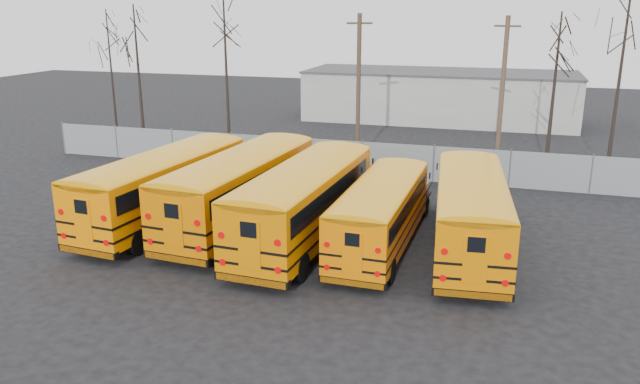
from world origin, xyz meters
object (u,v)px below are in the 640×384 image
(bus_a, at_px, (166,181))
(bus_d, at_px, (382,208))
(bus_b, at_px, (243,183))
(utility_pole_left, at_px, (358,85))
(bus_e, at_px, (471,207))
(utility_pole_right, at_px, (502,92))
(bus_c, at_px, (307,196))

(bus_a, bearing_deg, bus_d, 3.65)
(bus_b, distance_m, utility_pole_left, 14.69)
(bus_e, bearing_deg, bus_b, 173.33)
(bus_a, distance_m, bus_b, 3.45)
(utility_pole_right, bearing_deg, bus_a, -110.99)
(bus_a, relative_size, utility_pole_left, 1.32)
(bus_c, xyz_separation_m, utility_pole_left, (-1.58, 15.36, 2.63))
(bus_d, xyz_separation_m, utility_pole_right, (4.00, 14.94, 2.86))
(bus_b, xyz_separation_m, utility_pole_right, (10.26, 14.14, 2.56))
(bus_a, xyz_separation_m, bus_e, (13.01, 0.31, -0.07))
(utility_pole_left, xyz_separation_m, utility_pole_right, (8.63, -0.22, -0.05))
(utility_pole_right, bearing_deg, bus_b, -103.91)
(bus_d, distance_m, bus_e, 3.40)
(bus_a, distance_m, utility_pole_left, 15.93)
(bus_a, bearing_deg, bus_b, 13.78)
(bus_b, height_order, bus_d, bus_b)
(bus_c, bearing_deg, utility_pole_left, 98.89)
(bus_d, bearing_deg, utility_pole_left, 108.21)
(bus_d, xyz_separation_m, utility_pole_left, (-4.63, 15.16, 2.91))
(bus_d, bearing_deg, utility_pole_right, 76.24)
(bus_c, bearing_deg, bus_a, 178.79)
(bus_a, bearing_deg, bus_c, 1.19)
(bus_a, bearing_deg, utility_pole_right, 52.36)
(bus_c, xyz_separation_m, utility_pole_right, (7.05, 15.13, 2.58))
(bus_a, height_order, utility_pole_right, utility_pole_right)
(bus_e, bearing_deg, bus_c, -178.38)
(utility_pole_left, height_order, utility_pole_right, utility_pole_left)
(bus_b, bearing_deg, utility_pole_left, 87.86)
(bus_d, bearing_deg, bus_e, 11.58)
(bus_b, relative_size, utility_pole_right, 1.37)
(bus_a, height_order, bus_b, bus_b)
(bus_a, xyz_separation_m, utility_pole_left, (5.05, 14.87, 2.67))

